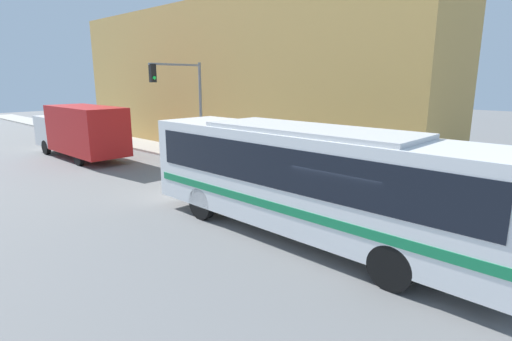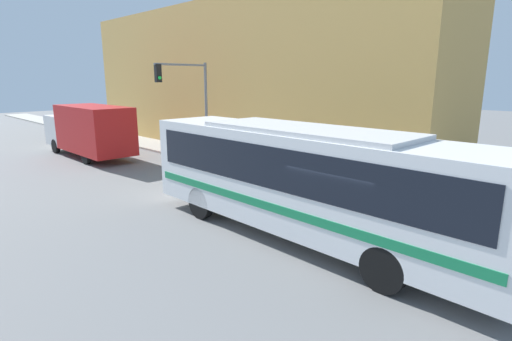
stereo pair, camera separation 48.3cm
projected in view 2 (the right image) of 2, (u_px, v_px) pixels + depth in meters
ground_plane at (349, 256)px, 10.77m from camera, size 120.00×120.00×0.00m
sidewalk at (153, 145)px, 28.62m from camera, size 2.62×70.00×0.14m
building_facade at (240, 78)px, 27.39m from camera, size 6.00×28.98×9.47m
city_bus at (304, 176)px, 11.52m from camera, size 2.54×11.62×3.35m
delivery_truck at (88, 129)px, 24.15m from camera, size 2.42×8.27×3.14m
fire_hydrant at (351, 183)px, 16.35m from camera, size 0.22×0.30×0.78m
traffic_light_pole at (190, 94)px, 21.73m from camera, size 3.28×0.35×5.42m
parking_meter at (234, 148)px, 21.26m from camera, size 0.14×0.14×1.41m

